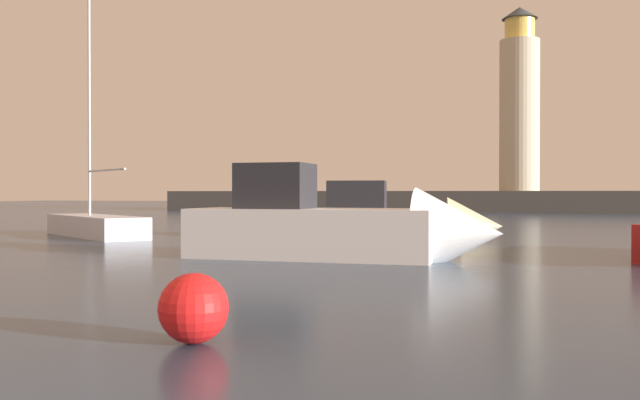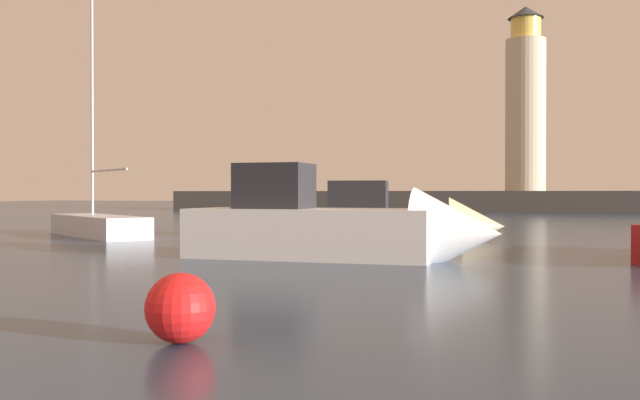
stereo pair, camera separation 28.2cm
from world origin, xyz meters
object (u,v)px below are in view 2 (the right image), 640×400
(lighthouse, at_px, (525,104))
(mooring_buoy, at_px, (180,308))
(motorboat_1, at_px, (411,222))
(motorboat_0, at_px, (353,228))
(sailboat_moored, at_px, (98,224))

(lighthouse, height_order, mooring_buoy, lighthouse)
(lighthouse, xyz_separation_m, mooring_buoy, (-3.21, -64.32, -10.35))
(motorboat_1, relative_size, mooring_buoy, 9.20)
(motorboat_0, bearing_deg, mooring_buoy, -86.21)
(lighthouse, height_order, sailboat_moored, lighthouse)
(motorboat_0, height_order, mooring_buoy, motorboat_0)
(motorboat_0, distance_m, sailboat_moored, 15.23)
(sailboat_moored, bearing_deg, motorboat_1, 7.45)
(motorboat_1, distance_m, sailboat_moored, 13.89)
(lighthouse, distance_m, motorboat_1, 45.09)
(motorboat_1, xyz_separation_m, sailboat_moored, (-13.78, -1.80, -0.21))
(motorboat_1, height_order, mooring_buoy, motorboat_1)
(lighthouse, distance_m, sailboat_moored, 49.92)
(lighthouse, relative_size, motorboat_1, 2.17)
(lighthouse, height_order, motorboat_0, lighthouse)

